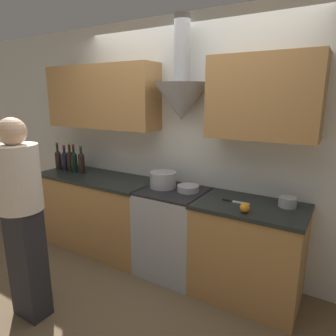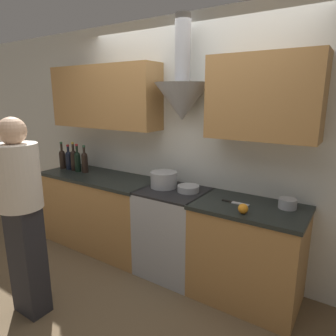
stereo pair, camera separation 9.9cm
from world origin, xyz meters
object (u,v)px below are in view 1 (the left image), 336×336
(stock_pot, at_px, (163,180))
(person_foreground_left, at_px, (22,213))
(wine_bottle_0, at_px, (58,159))
(wine_bottle_1, at_px, (65,160))
(mixing_bowl, at_px, (188,188))
(orange_fruit, at_px, (245,208))
(saucepan, at_px, (288,202))
(wine_bottle_2, at_px, (70,160))
(wine_bottle_3, at_px, (74,161))
(stove_range, at_px, (173,231))
(wine_bottle_4, at_px, (81,162))

(stock_pot, distance_m, person_foreground_left, 1.34)
(wine_bottle_0, relative_size, wine_bottle_1, 1.08)
(stock_pot, xyz_separation_m, person_foreground_left, (-0.55, -1.22, -0.06))
(mixing_bowl, bearing_deg, wine_bottle_0, -178.50)
(orange_fruit, relative_size, person_foreground_left, 0.05)
(wine_bottle_1, distance_m, saucepan, 2.66)
(wine_bottle_2, distance_m, person_foreground_left, 1.44)
(wine_bottle_3, relative_size, stock_pot, 1.27)
(wine_bottle_0, xyz_separation_m, wine_bottle_1, (0.11, 0.02, -0.01))
(stock_pot, bearing_deg, stove_range, -14.12)
(wine_bottle_4, bearing_deg, wine_bottle_2, -179.60)
(saucepan, bearing_deg, wine_bottle_2, -177.66)
(wine_bottle_4, xyz_separation_m, stock_pot, (1.15, 0.03, -0.06))
(wine_bottle_0, distance_m, stock_pot, 1.56)
(wine_bottle_2, relative_size, stock_pot, 1.31)
(wine_bottle_4, height_order, stock_pot, wine_bottle_4)
(stove_range, height_order, wine_bottle_0, wine_bottle_0)
(wine_bottle_2, relative_size, wine_bottle_3, 1.04)
(wine_bottle_4, height_order, orange_fruit, wine_bottle_4)
(wine_bottle_2, xyz_separation_m, saucepan, (2.56, 0.10, -0.10))
(saucepan, bearing_deg, orange_fruit, -130.69)
(stove_range, relative_size, person_foreground_left, 0.54)
(wine_bottle_1, distance_m, wine_bottle_2, 0.10)
(wine_bottle_1, distance_m, person_foreground_left, 1.51)
(wine_bottle_4, distance_m, saucepan, 2.36)
(stove_range, height_order, wine_bottle_1, wine_bottle_1)
(wine_bottle_4, xyz_separation_m, person_foreground_left, (0.61, -1.19, -0.11))
(wine_bottle_4, xyz_separation_m, orange_fruit, (2.09, -0.21, -0.10))
(mixing_bowl, bearing_deg, wine_bottle_1, -178.95)
(wine_bottle_2, height_order, wine_bottle_3, wine_bottle_2)
(wine_bottle_2, distance_m, wine_bottle_4, 0.20)
(wine_bottle_1, xyz_separation_m, saucepan, (2.66, 0.10, -0.09))
(stove_range, bearing_deg, wine_bottle_4, 179.61)
(wine_bottle_1, xyz_separation_m, wine_bottle_3, (0.19, -0.02, 0.01))
(stove_range, distance_m, saucepan, 1.17)
(wine_bottle_2, bearing_deg, stove_range, -0.28)
(stock_pot, bearing_deg, wine_bottle_0, -178.51)
(stove_range, relative_size, saucepan, 6.04)
(wine_bottle_2, bearing_deg, wine_bottle_4, 0.40)
(stove_range, height_order, wine_bottle_4, wine_bottle_4)
(orange_fruit, bearing_deg, stock_pot, 165.54)
(wine_bottle_2, relative_size, saucepan, 2.42)
(saucepan, bearing_deg, wine_bottle_1, -177.85)
(stove_range, distance_m, wine_bottle_3, 1.52)
(wine_bottle_4, bearing_deg, orange_fruit, -5.83)
(stock_pot, distance_m, mixing_bowl, 0.29)
(person_foreground_left, bearing_deg, stock_pot, 65.88)
(wine_bottle_0, distance_m, wine_bottle_2, 0.21)
(stock_pot, distance_m, saucepan, 1.21)
(stove_range, bearing_deg, wine_bottle_1, 179.57)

